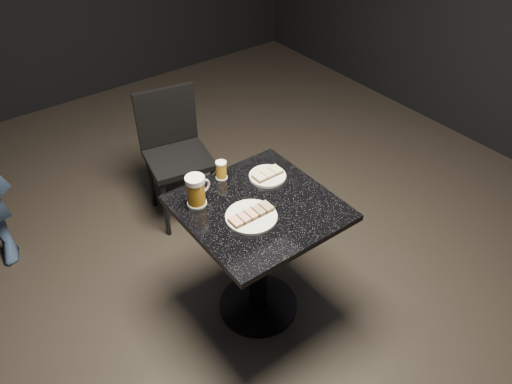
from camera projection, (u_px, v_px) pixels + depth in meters
floor at (258, 306)px, 2.84m from camera, size 6.00×6.00×0.00m
plate_large at (251, 217)px, 2.30m from camera, size 0.24×0.24×0.01m
plate_small at (268, 176)px, 2.54m from camera, size 0.19×0.19×0.01m
table at (258, 242)px, 2.53m from camera, size 0.70×0.70×0.75m
beer_mug at (196, 191)px, 2.34m from camera, size 0.14×0.09×0.16m
beer_tumbler at (221, 170)px, 2.51m from camera, size 0.06×0.06×0.10m
chair at (175, 148)px, 3.21m from camera, size 0.46×0.46×0.87m
canapes_on_plate_large at (251, 214)px, 2.29m from camera, size 0.22×0.07×0.02m
canapes_on_plate_small at (268, 174)px, 2.53m from camera, size 0.16×0.07×0.02m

